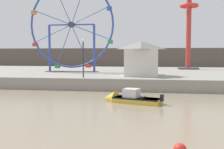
{
  "coord_description": "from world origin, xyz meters",
  "views": [
    {
      "loc": [
        5.43,
        -5.46,
        3.33
      ],
      "look_at": [
        2.42,
        12.87,
        1.95
      ],
      "focal_mm": 45.43,
      "sensor_mm": 36.0,
      "label": 1
    }
  ],
  "objects_px": {
    "carnival_booth_white_ticket": "(141,58)",
    "promenade_lamp_near": "(83,52)",
    "ferris_wheel_blue_frame": "(71,26)",
    "motorboat_mustard_yellow": "(127,98)",
    "drop_tower_red_tower": "(189,22)"
  },
  "relations": [
    {
      "from": "promenade_lamp_near",
      "to": "carnival_booth_white_ticket",
      "type": "bearing_deg",
      "value": 29.11
    },
    {
      "from": "motorboat_mustard_yellow",
      "to": "carnival_booth_white_ticket",
      "type": "xyz_separation_m",
      "value": [
        0.38,
        9.36,
        2.63
      ]
    },
    {
      "from": "promenade_lamp_near",
      "to": "drop_tower_red_tower",
      "type": "bearing_deg",
      "value": 55.78
    },
    {
      "from": "motorboat_mustard_yellow",
      "to": "carnival_booth_white_ticket",
      "type": "distance_m",
      "value": 9.73
    },
    {
      "from": "carnival_booth_white_ticket",
      "to": "motorboat_mustard_yellow",
      "type": "bearing_deg",
      "value": -94.36
    },
    {
      "from": "promenade_lamp_near",
      "to": "motorboat_mustard_yellow",
      "type": "bearing_deg",
      "value": -53.23
    },
    {
      "from": "carnival_booth_white_ticket",
      "to": "promenade_lamp_near",
      "type": "relative_size",
      "value": 1.02
    },
    {
      "from": "carnival_booth_white_ticket",
      "to": "ferris_wheel_blue_frame",
      "type": "bearing_deg",
      "value": 149.21
    },
    {
      "from": "ferris_wheel_blue_frame",
      "to": "promenade_lamp_near",
      "type": "height_order",
      "value": "ferris_wheel_blue_frame"
    },
    {
      "from": "motorboat_mustard_yellow",
      "to": "promenade_lamp_near",
      "type": "height_order",
      "value": "promenade_lamp_near"
    },
    {
      "from": "drop_tower_red_tower",
      "to": "ferris_wheel_blue_frame",
      "type": "bearing_deg",
      "value": -149.43
    },
    {
      "from": "drop_tower_red_tower",
      "to": "promenade_lamp_near",
      "type": "height_order",
      "value": "drop_tower_red_tower"
    },
    {
      "from": "ferris_wheel_blue_frame",
      "to": "drop_tower_red_tower",
      "type": "height_order",
      "value": "drop_tower_red_tower"
    },
    {
      "from": "motorboat_mustard_yellow",
      "to": "ferris_wheel_blue_frame",
      "type": "bearing_deg",
      "value": -42.08
    },
    {
      "from": "motorboat_mustard_yellow",
      "to": "ferris_wheel_blue_frame",
      "type": "relative_size",
      "value": 0.39
    }
  ]
}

